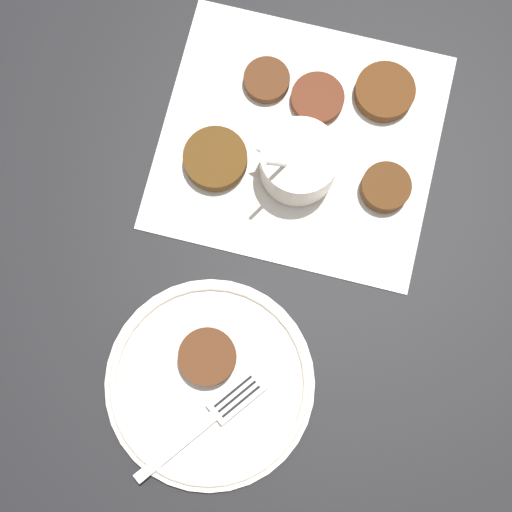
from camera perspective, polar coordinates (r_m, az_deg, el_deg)
The scene contains 11 objects.
ground_plane at distance 0.90m, azimuth 4.56°, elevation 10.59°, with size 4.00×4.00×0.00m, color black.
napkin at distance 0.88m, azimuth 3.46°, elevation 9.14°, with size 0.35×0.32×0.00m.
sauce_bowl at distance 0.84m, azimuth 3.38°, elevation 7.41°, with size 0.10×0.09×0.12m.
fritter_0 at distance 0.86m, azimuth -3.27°, elevation 7.76°, with size 0.08×0.08×0.02m.
fritter_1 at distance 0.90m, azimuth 0.85°, elevation 13.90°, with size 0.06×0.06×0.01m.
fritter_2 at distance 0.90m, azimuth 5.16°, elevation 12.40°, with size 0.07×0.07×0.01m.
fritter_3 at distance 0.87m, azimuth 10.32°, elevation 5.42°, with size 0.06×0.06×0.02m.
fritter_4 at distance 0.91m, azimuth 10.25°, elevation 12.81°, with size 0.07×0.07×0.02m.
serving_plate at distance 0.83m, azimuth -3.71°, elevation -10.13°, with size 0.24×0.24×0.02m.
fritter_on_plate at distance 0.81m, azimuth -3.90°, elevation -8.05°, with size 0.07×0.07×0.02m.
fork at distance 0.82m, azimuth -3.47°, elevation -12.69°, with size 0.13×0.15×0.00m.
Camera 1 is at (0.01, 0.32, 0.84)m, focal length 50.00 mm.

